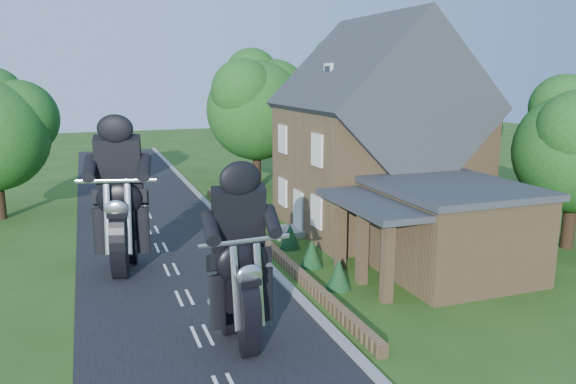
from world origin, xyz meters
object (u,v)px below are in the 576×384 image
object	(u,v)px
garden_wall	(261,240)
house	(376,140)
motorcycle_lead	(241,320)
annex	(447,227)
motorcycle_follow	(124,249)

from	to	relation	value
garden_wall	house	world-z (taller)	house
house	motorcycle_lead	bearing A→B (deg)	-133.87
garden_wall	annex	bearing A→B (deg)	-46.16
annex	garden_wall	bearing A→B (deg)	133.84
house	motorcycle_follow	world-z (taller)	house
motorcycle_lead	motorcycle_follow	xyz separation A→B (m)	(-2.62, 7.35, 0.12)
house	garden_wall	bearing A→B (deg)	-170.83
garden_wall	motorcycle_follow	xyz separation A→B (m)	(-6.00, -1.61, 0.71)
motorcycle_follow	house	bearing A→B (deg)	-153.48
garden_wall	annex	size ratio (longest dim) A/B	3.12
annex	motorcycle_follow	xyz separation A→B (m)	(-11.57, 4.19, -0.86)
house	motorcycle_follow	xyz separation A→B (m)	(-12.19, -2.61, -3.44)
house	motorcycle_lead	xyz separation A→B (m)	(-9.57, -9.96, -3.55)
garden_wall	house	distance (m)	7.52
annex	motorcycle_lead	bearing A→B (deg)	-160.56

